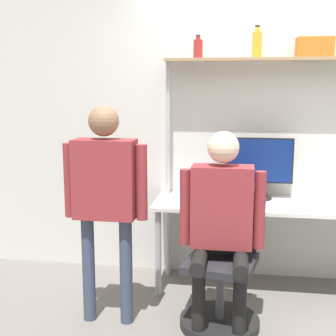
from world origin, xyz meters
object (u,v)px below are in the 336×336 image
(laptop, at_px, (223,195))
(storage_box, at_px, (314,47))
(person_seated, at_px, (222,214))
(person_standing, at_px, (105,188))
(cell_phone, at_px, (255,204))
(monitor, at_px, (259,165))
(office_chair, at_px, (222,285))
(bottle_amber, at_px, (257,44))
(bottle_red, at_px, (198,48))

(laptop, height_order, storage_box, storage_box)
(person_seated, xyz_separation_m, person_standing, (-0.80, -0.03, 0.16))
(cell_phone, height_order, storage_box, storage_box)
(monitor, relative_size, office_chair, 0.59)
(monitor, relative_size, storage_box, 1.98)
(office_chair, bearing_deg, monitor, 71.46)
(cell_phone, height_order, bottle_amber, bottle_amber)
(monitor, xyz_separation_m, storage_box, (0.40, 0.04, 0.95))
(bottle_amber, relative_size, storage_box, 0.91)
(bottle_red, bearing_deg, person_seated, -73.69)
(bottle_red, relative_size, bottle_amber, 0.73)
(laptop, distance_m, office_chair, 0.77)
(bottle_red, bearing_deg, person_standing, -121.22)
(office_chair, xyz_separation_m, bottle_red, (-0.26, 0.82, 1.68))
(laptop, height_order, office_chair, laptop)
(person_seated, distance_m, bottle_amber, 1.48)
(storage_box, bearing_deg, bottle_amber, 180.00)
(person_seated, relative_size, person_standing, 0.89)
(person_standing, distance_m, bottle_red, 1.45)
(person_seated, xyz_separation_m, bottle_red, (-0.25, 0.87, 1.16))
(office_chair, bearing_deg, laptop, 92.65)
(cell_phone, xyz_separation_m, office_chair, (-0.24, -0.57, -0.45))
(person_seated, bearing_deg, office_chair, 80.55)
(cell_phone, bearing_deg, storage_box, 30.17)
(laptop, distance_m, cell_phone, 0.27)
(laptop, relative_size, person_seated, 0.26)
(monitor, distance_m, person_standing, 1.37)
(monitor, bearing_deg, bottle_amber, 142.06)
(monitor, height_order, office_chair, monitor)
(bottle_red, distance_m, bottle_amber, 0.48)
(office_chair, xyz_separation_m, storage_box, (0.66, 0.82, 1.68))
(bottle_red, bearing_deg, monitor, -4.12)
(cell_phone, relative_size, person_standing, 0.10)
(cell_phone, xyz_separation_m, bottle_amber, (-0.02, 0.25, 1.26))
(bottle_red, relative_size, storage_box, 0.67)
(person_seated, distance_m, bottle_red, 1.47)
(office_chair, xyz_separation_m, person_standing, (-0.81, -0.08, 0.69))
(bottle_red, xyz_separation_m, bottle_amber, (0.47, 0.00, 0.03))
(monitor, relative_size, bottle_red, 2.97)
(monitor, xyz_separation_m, cell_phone, (-0.03, -0.21, -0.28))
(cell_phone, xyz_separation_m, person_seated, (-0.24, -0.62, 0.07))
(bottle_red, bearing_deg, bottle_amber, 0.00)
(monitor, distance_m, person_seated, 0.89)
(cell_phone, relative_size, bottle_red, 0.80)
(cell_phone, xyz_separation_m, person_standing, (-1.04, -0.65, 0.24))
(office_chair, xyz_separation_m, person_seated, (-0.01, -0.05, 0.53))
(laptop, xyz_separation_m, person_standing, (-0.78, -0.66, 0.18))
(cell_phone, bearing_deg, bottle_red, 153.50)
(person_seated, distance_m, person_standing, 0.82)
(cell_phone, distance_m, storage_box, 1.32)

